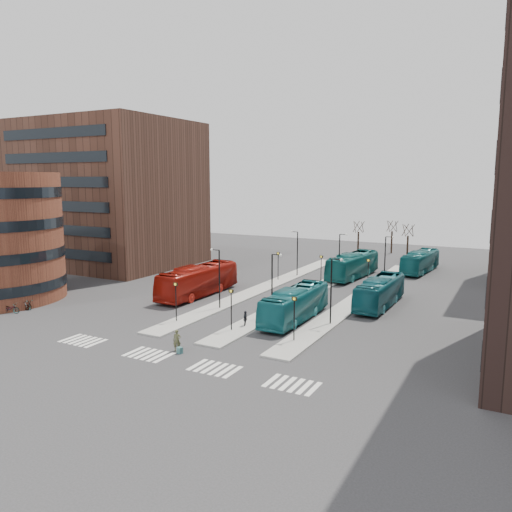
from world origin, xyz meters
The scene contains 22 objects.
ground centered at (0.00, 0.00, 0.00)m, with size 160.00×160.00×0.00m, color #2C2C2E.
island_left centered at (-4.00, 30.00, 0.07)m, with size 2.50×45.00×0.15m, color #969690.
island_mid centered at (2.00, 30.00, 0.07)m, with size 2.50×45.00×0.15m, color #969690.
island_right centered at (8.00, 30.00, 0.07)m, with size 2.50×45.00×0.15m, color #969690.
suitcase centered at (0.98, 5.30, 0.25)m, with size 0.40×0.32×0.50m, color navy.
red_bus centered at (-8.83, 22.03, 1.76)m, with size 2.96×12.65×3.52m, color maroon.
teal_bus_a centered at (5.08, 17.94, 1.56)m, with size 2.62×11.21×3.12m, color #16676E.
teal_bus_b centered at (3.65, 40.66, 1.70)m, with size 2.85×12.20×3.40m, color #125B5B.
teal_bus_c centered at (10.85, 26.94, 1.55)m, with size 2.60×11.10×3.09m, color #135863.
teal_bus_d centered at (11.00, 49.11, 1.55)m, with size 2.61×11.14×3.10m, color #146267.
traveller centered at (0.43, 5.70, 0.85)m, with size 0.62×0.41×1.69m, color #484A2C.
commuter_a centered at (-7.90, 19.65, 0.89)m, with size 0.86×0.67×1.78m, color black.
commuter_b centered at (2.04, 13.71, 0.76)m, with size 0.89×0.37×1.52m, color black.
commuter_c centered at (3.27, 18.38, 0.84)m, with size 1.08×0.62×1.67m, color black.
bicycle_near centered at (-21.00, 6.75, 0.49)m, with size 0.65×1.87×0.98m, color gray.
bicycle_mid centered at (-21.00, 8.16, 0.48)m, with size 0.45×1.58×0.95m, color gray.
bicycle_far centered at (-21.00, 8.80, 0.47)m, with size 0.63×1.80×0.95m, color gray.
crosswalk_stripes centered at (1.75, 4.00, 0.01)m, with size 22.35×2.40×0.01m.
office_block centered at (-34.00, 33.98, 11.00)m, with size 25.00×20.12×22.00m.
sign_poles centered at (1.60, 23.00, 2.41)m, with size 12.45×22.12×3.65m.
lamp_posts centered at (2.64, 28.00, 3.58)m, with size 14.04×20.24×6.12m.
bare_trees centered at (2.67, 62.67, 2.72)m, with size 10.97×8.14×5.90m.
Camera 1 is at (23.48, -24.36, 13.28)m, focal length 35.00 mm.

